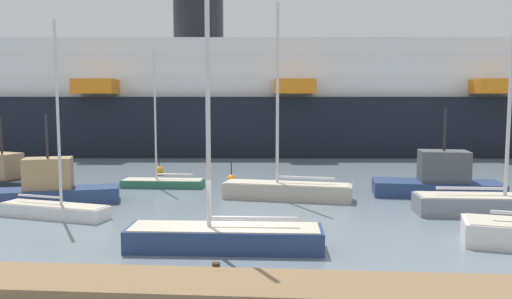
% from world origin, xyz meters
% --- Properties ---
extents(ground_plane, '(600.00, 600.00, 0.00)m').
position_xyz_m(ground_plane, '(0.00, 0.00, 0.00)').
color(ground_plane, slate).
extents(dock_pier, '(24.55, 2.37, 0.56)m').
position_xyz_m(dock_pier, '(0.00, -4.92, 0.23)').
color(dock_pier, olive).
rests_on(dock_pier, ground_plane).
extents(sailboat_0, '(4.96, 1.41, 8.36)m').
position_xyz_m(sailboat_0, '(-5.72, 11.76, 0.38)').
color(sailboat_0, '#2D6B51').
rests_on(sailboat_0, ground_plane).
extents(sailboat_1, '(5.40, 2.39, 8.80)m').
position_xyz_m(sailboat_1, '(-8.58, 3.63, 0.45)').
color(sailboat_1, white).
rests_on(sailboat_1, ground_plane).
extents(sailboat_2, '(7.01, 2.54, 10.38)m').
position_xyz_m(sailboat_2, '(1.91, 8.62, 0.58)').
color(sailboat_2, '#BCB29E').
rests_on(sailboat_2, ground_plane).
extents(sailboat_3, '(7.00, 1.90, 10.64)m').
position_xyz_m(sailboat_3, '(-0.19, -0.63, 0.56)').
color(sailboat_3, navy).
rests_on(sailboat_3, ground_plane).
extents(sailboat_6, '(6.98, 1.91, 11.71)m').
position_xyz_m(sailboat_6, '(11.49, 5.70, 0.61)').
color(sailboat_6, gray).
rests_on(sailboat_6, ground_plane).
extents(fishing_boat_0, '(6.45, 3.72, 4.41)m').
position_xyz_m(fishing_boat_0, '(-14.37, 9.55, 0.74)').
color(fishing_boat_0, black).
rests_on(fishing_boat_0, ground_plane).
extents(fishing_boat_1, '(7.01, 2.94, 4.92)m').
position_xyz_m(fishing_boat_1, '(10.31, 10.16, 0.89)').
color(fishing_boat_1, navy).
rests_on(fishing_boat_1, ground_plane).
extents(fishing_boat_2, '(6.54, 3.72, 4.58)m').
position_xyz_m(fishing_boat_2, '(-10.06, 6.55, 0.83)').
color(fishing_boat_2, navy).
rests_on(fishing_boat_2, ground_plane).
extents(channel_buoy_0, '(0.60, 0.60, 1.42)m').
position_xyz_m(channel_buoy_0, '(-1.67, 13.21, 0.31)').
color(channel_buoy_0, orange).
rests_on(channel_buoy_0, ground_plane).
extents(channel_buoy_1, '(0.63, 0.63, 1.56)m').
position_xyz_m(channel_buoy_1, '(-7.29, 16.71, 0.33)').
color(channel_buoy_1, orange).
rests_on(channel_buoy_1, ground_plane).
extents(cruise_ship, '(102.85, 21.39, 16.24)m').
position_xyz_m(cruise_ship, '(10.52, 35.32, 5.13)').
color(cruise_ship, black).
rests_on(cruise_ship, ground_plane).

